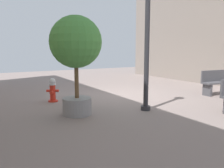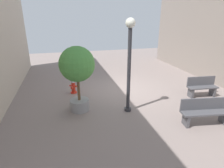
{
  "view_description": "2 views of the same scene",
  "coord_description": "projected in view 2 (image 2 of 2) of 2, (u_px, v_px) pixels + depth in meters",
  "views": [
    {
      "loc": [
        4.71,
        7.58,
        1.76
      ],
      "look_at": [
        1.16,
        1.49,
        0.72
      ],
      "focal_mm": 37.51,
      "sensor_mm": 36.0,
      "label": 1
    },
    {
      "loc": [
        2.9,
        8.79,
        3.71
      ],
      "look_at": [
        0.88,
        1.2,
        0.81
      ],
      "focal_mm": 29.93,
      "sensor_mm": 36.0,
      "label": 2
    }
  ],
  "objects": [
    {
      "name": "street_lamp",
      "position": [
        129.0,
        56.0,
        6.94
      ],
      "size": [
        0.36,
        0.36,
        3.64
      ],
      "color": "#2D2D33",
      "rests_on": "ground_plane"
    },
    {
      "name": "planter_tree",
      "position": [
        77.0,
        68.0,
        7.17
      ],
      "size": [
        1.38,
        1.38,
        2.64
      ],
      "color": "gray",
      "rests_on": "ground_plane"
    },
    {
      "name": "ground_plane",
      "position": [
        122.0,
        89.0,
        9.95
      ],
      "size": [
        23.4,
        23.4,
        0.0
      ],
      "primitive_type": "plane",
      "color": "gray"
    },
    {
      "name": "fire_hydrant",
      "position": [
        73.0,
        86.0,
        9.35
      ],
      "size": [
        0.4,
        0.38,
        0.8
      ],
      "color": "red",
      "rests_on": "ground_plane"
    },
    {
      "name": "bench_near",
      "position": [
        202.0,
        87.0,
        8.97
      ],
      "size": [
        1.46,
        0.58,
        0.95
      ],
      "color": "#4C4C51",
      "rests_on": "ground_plane"
    },
    {
      "name": "bench_far",
      "position": [
        205.0,
        111.0,
        6.65
      ],
      "size": [
        1.83,
        0.71,
        0.95
      ],
      "color": "#4C4C51",
      "rests_on": "ground_plane"
    }
  ]
}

